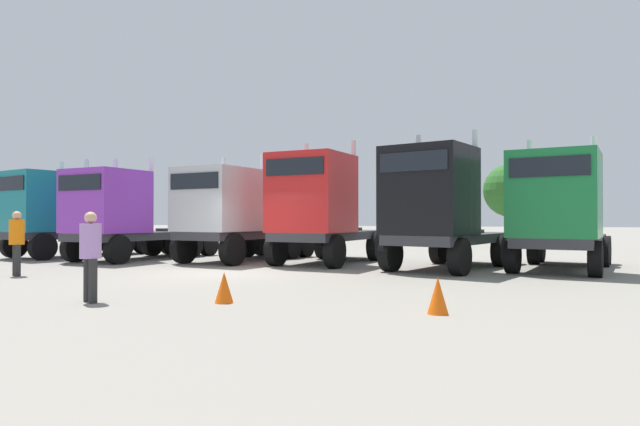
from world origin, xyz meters
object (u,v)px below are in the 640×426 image
(semi_truck_purple, at_px, (121,215))
(visitor_in_hivis, at_px, (17,238))
(semi_truck_silver, at_px, (230,213))
(semi_truck_black, at_px, (438,208))
(semi_truck_teal, at_px, (55,213))
(semi_truck_red, at_px, (320,208))
(semi_truck_green, at_px, (558,210))
(traffic_cone_near, at_px, (438,295))
(visitor_with_camera, at_px, (91,250))
(traffic_cone_mid, at_px, (224,287))

(semi_truck_purple, bearing_deg, visitor_in_hivis, 16.67)
(semi_truck_silver, distance_m, semi_truck_black, 7.80)
(visitor_in_hivis, bearing_deg, semi_truck_teal, 68.99)
(semi_truck_red, bearing_deg, semi_truck_silver, -82.03)
(semi_truck_teal, relative_size, semi_truck_green, 0.98)
(semi_truck_black, distance_m, traffic_cone_near, 8.11)
(visitor_with_camera, bearing_deg, semi_truck_red, -158.94)
(traffic_cone_near, bearing_deg, visitor_in_hivis, 169.26)
(semi_truck_silver, distance_m, traffic_cone_mid, 10.14)
(semi_truck_teal, height_order, semi_truck_black, semi_truck_black)
(traffic_cone_near, xyz_separation_m, traffic_cone_mid, (-4.03, -0.14, -0.02))
(semi_truck_silver, bearing_deg, semi_truck_black, 93.24)
(semi_truck_green, bearing_deg, semi_truck_black, -65.45)
(semi_truck_teal, distance_m, visitor_in_hivis, 7.76)
(semi_truck_silver, xyz_separation_m, traffic_cone_mid, (4.77, -8.82, -1.53))
(semi_truck_purple, height_order, visitor_in_hivis, semi_truck_purple)
(semi_truck_purple, distance_m, semi_truck_silver, 4.28)
(semi_truck_black, relative_size, semi_truck_green, 1.00)
(semi_truck_green, bearing_deg, semi_truck_silver, -79.20)
(semi_truck_green, bearing_deg, traffic_cone_mid, -25.54)
(semi_truck_silver, bearing_deg, semi_truck_purple, -69.12)
(semi_truck_silver, xyz_separation_m, semi_truck_red, (3.53, 0.08, 0.18))
(semi_truck_purple, relative_size, semi_truck_black, 1.02)
(semi_truck_black, relative_size, visitor_with_camera, 3.69)
(semi_truck_red, distance_m, traffic_cone_near, 10.36)
(semi_truck_black, bearing_deg, visitor_with_camera, -16.14)
(visitor_in_hivis, xyz_separation_m, visitor_with_camera, (5.53, -3.22, -0.05))
(semi_truck_purple, xyz_separation_m, visitor_in_hivis, (0.95, -5.52, -0.71))
(visitor_in_hivis, bearing_deg, traffic_cone_near, -69.80)
(semi_truck_silver, bearing_deg, traffic_cone_mid, 37.56)
(traffic_cone_near, bearing_deg, semi_truck_black, 97.52)
(semi_truck_black, bearing_deg, traffic_cone_near, 23.20)
(semi_truck_black, height_order, traffic_cone_mid, semi_truck_black)
(semi_truck_purple, xyz_separation_m, visitor_with_camera, (6.48, -8.74, -0.76))
(semi_truck_silver, bearing_deg, semi_truck_teal, -78.66)
(semi_truck_silver, xyz_separation_m, visitor_in_hivis, (-3.24, -6.39, -0.76))
(semi_truck_red, distance_m, visitor_with_camera, 9.82)
(semi_truck_teal, xyz_separation_m, semi_truck_red, (11.53, 0.39, 0.16))
(semi_truck_red, distance_m, semi_truck_green, 7.69)
(semi_truck_silver, bearing_deg, semi_truck_red, 100.48)
(semi_truck_teal, bearing_deg, visitor_with_camera, 62.77)
(semi_truck_green, bearing_deg, visitor_with_camera, -32.24)
(semi_truck_red, bearing_deg, visitor_with_camera, -0.65)
(semi_truck_purple, relative_size, visitor_with_camera, 3.76)
(semi_truck_teal, xyz_separation_m, semi_truck_black, (15.76, -0.49, 0.09))
(semi_truck_black, height_order, semi_truck_green, semi_truck_black)
(semi_truck_red, relative_size, visitor_in_hivis, 3.47)
(semi_truck_red, height_order, visitor_with_camera, semi_truck_red)
(semi_truck_red, xyz_separation_m, visitor_in_hivis, (-6.77, -6.47, -0.94))
(semi_truck_silver, bearing_deg, semi_truck_green, 99.48)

